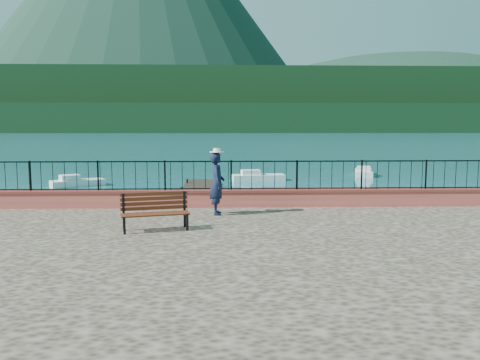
{
  "coord_description": "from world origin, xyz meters",
  "views": [
    {
      "loc": [
        -0.57,
        -11.8,
        3.88
      ],
      "look_at": [
        -0.07,
        2.0,
        2.3
      ],
      "focal_mm": 35.0,
      "sensor_mm": 36.0,
      "label": 1
    }
  ],
  "objects": [
    {
      "name": "parapet",
      "position": [
        0.0,
        3.7,
        1.49
      ],
      "size": [
        28.0,
        0.46,
        0.58
      ],
      "primitive_type": "cube",
      "color": "#C76147",
      "rests_on": "promenade"
    },
    {
      "name": "companion_hill",
      "position": [
        220.0,
        560.0,
        0.0
      ],
      "size": [
        448.0,
        384.0,
        180.0
      ],
      "primitive_type": "ellipsoid",
      "color": "#142D23",
      "rests_on": "ground"
    },
    {
      "name": "boat_4",
      "position": [
        1.99,
        21.78,
        0.4
      ],
      "size": [
        3.91,
        1.73,
        0.8
      ],
      "primitive_type": "cube",
      "rotation": [
        0.0,
        0.0,
        0.12
      ],
      "color": "white",
      "rests_on": "ground"
    },
    {
      "name": "hat",
      "position": [
        -0.76,
        2.35,
        3.17
      ],
      "size": [
        0.44,
        0.44,
        0.12
      ],
      "primitive_type": "cylinder",
      "color": "white",
      "rests_on": "person"
    },
    {
      "name": "boat_3",
      "position": [
        -10.07,
        18.88,
        0.4
      ],
      "size": [
        3.49,
        2.83,
        0.8
      ],
      "primitive_type": "cube",
      "rotation": [
        0.0,
        0.0,
        0.55
      ],
      "color": "silver",
      "rests_on": "ground"
    },
    {
      "name": "dock",
      "position": [
        -2.0,
        12.0,
        0.15
      ],
      "size": [
        2.0,
        16.0,
        0.3
      ],
      "primitive_type": "cube",
      "color": "#2D231C",
      "rests_on": "ground"
    },
    {
      "name": "ground",
      "position": [
        0.0,
        0.0,
        0.0
      ],
      "size": [
        2000.0,
        2000.0,
        0.0
      ],
      "primitive_type": "plane",
      "color": "#19596B",
      "rests_on": "ground"
    },
    {
      "name": "park_bench",
      "position": [
        -2.33,
        0.2,
        1.49
      ],
      "size": [
        1.83,
        0.96,
        0.97
      ],
      "rotation": [
        0.0,
        0.0,
        0.23
      ],
      "color": "black",
      "rests_on": "promenade"
    },
    {
      "name": "railing",
      "position": [
        0.0,
        3.7,
        2.25
      ],
      "size": [
        27.0,
        0.05,
        0.95
      ],
      "primitive_type": "cube",
      "color": "black",
      "rests_on": "parapet"
    },
    {
      "name": "boat_5",
      "position": [
        10.64,
        24.99,
        0.4
      ],
      "size": [
        2.27,
        4.14,
        0.8
      ],
      "primitive_type": "cube",
      "rotation": [
        0.0,
        0.0,
        1.31
      ],
      "color": "silver",
      "rests_on": "ground"
    },
    {
      "name": "foothills",
      "position": [
        0.0,
        360.0,
        22.0
      ],
      "size": [
        900.0,
        120.0,
        44.0
      ],
      "primitive_type": "cube",
      "color": "black",
      "rests_on": "ground"
    },
    {
      "name": "person",
      "position": [
        -0.76,
        2.35,
        2.15
      ],
      "size": [
        0.48,
        0.71,
        1.91
      ],
      "primitive_type": "imported",
      "rotation": [
        0.0,
        0.0,
        1.61
      ],
      "color": "black",
      "rests_on": "promenade"
    },
    {
      "name": "boat_0",
      "position": [
        -7.46,
        11.1,
        0.4
      ],
      "size": [
        3.95,
        1.88,
        0.8
      ],
      "primitive_type": "cube",
      "rotation": [
        0.0,
        0.0,
        0.16
      ],
      "color": "silver",
      "rests_on": "ground"
    },
    {
      "name": "far_forest",
      "position": [
        0.0,
        300.0,
        9.0
      ],
      "size": [
        900.0,
        60.0,
        18.0
      ],
      "primitive_type": "cube",
      "color": "black",
      "rests_on": "ground"
    }
  ]
}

